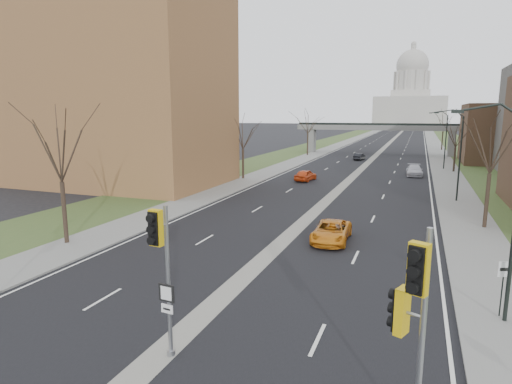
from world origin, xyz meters
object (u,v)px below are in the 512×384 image
Objects in this scene: car_left_near at (306,175)px; car_left_far at (359,157)px; signal_pole_right at (413,305)px; speed_limit_sign at (503,279)px; signal_pole_median at (162,256)px; car_right_near at (331,231)px; car_right_mid at (414,170)px.

car_left_far is at bearing -89.07° from car_left_near.
signal_pole_right is 2.42× the size of speed_limit_sign.
speed_limit_sign is 0.56× the size of car_left_near.
speed_limit_sign is 62.21m from car_left_far.
signal_pole_median reaches higher than speed_limit_sign.
signal_pole_median is at bearing -166.78° from speed_limit_sign.
signal_pole_right reaches higher than car_left_far.
car_left_far is 52.54m from car_right_near.
signal_pole_right reaches higher than car_left_near.
car_left_far is at bearing 93.51° from car_right_near.
car_left_far is 0.78× the size of car_right_near.
signal_pole_median reaches higher than car_left_near.
signal_pole_median is 1.08× the size of car_right_mid.
car_left_far is (3.09, 27.48, -0.10)m from car_left_near.
speed_limit_sign is 0.49× the size of car_right_near.
car_right_mid is at bearing 74.66° from speed_limit_sign.
speed_limit_sign is 43.09m from car_right_mid.
speed_limit_sign is at bearing 124.14° from car_left_near.
car_left_far is (-10.21, 69.17, -3.12)m from signal_pole_right.
signal_pole_right is at bearing -1.75° from signal_pole_median.
signal_pole_right is at bearing 115.05° from car_left_near.
car_right_mid reaches higher than car_left_near.
car_right_mid is (9.71, -17.79, 0.11)m from car_left_far.
signal_pole_median is at bearing -101.40° from car_right_mid.
speed_limit_sign is 0.63× the size of car_left_far.
car_left_near is at bearing 106.12° from car_right_near.
car_left_far is at bearing 96.99° from signal_pole_median.
signal_pole_right is at bearing -92.58° from car_right_mid.
signal_pole_median is at bearing -101.34° from car_right_near.
car_left_near is 26.11m from car_right_near.
speed_limit_sign is 0.47× the size of car_right_mid.
signal_pole_median is 68.36m from car_left_far.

